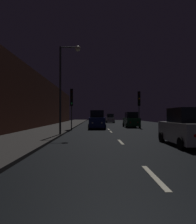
{
  "coord_description": "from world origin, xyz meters",
  "views": [
    {
      "loc": [
        -1.6,
        -2.38,
        1.67
      ],
      "look_at": [
        -1.35,
        14.54,
        1.94
      ],
      "focal_mm": 31.83,
      "sensor_mm": 36.0,
      "label": 1
    }
  ],
  "objects_px": {
    "traffic_light_far_right": "(139,101)",
    "traffic_light_far_left": "(72,100)",
    "streetlamp_overhead": "(66,76)",
    "car_approaching_headlights": "(97,120)",
    "car_parked_right_far": "(131,120)",
    "car_parked_right_near": "(186,128)",
    "car_distant_taillights": "(110,119)"
  },
  "relations": [
    {
      "from": "streetlamp_overhead",
      "to": "car_approaching_headlights",
      "type": "xyz_separation_m",
      "value": [
        2.57,
        8.64,
        -3.77
      ]
    },
    {
      "from": "traffic_light_far_right",
      "to": "car_parked_right_far",
      "type": "bearing_deg",
      "value": -149.18
    },
    {
      "from": "traffic_light_far_right",
      "to": "traffic_light_far_left",
      "type": "height_order",
      "value": "traffic_light_far_right"
    },
    {
      "from": "car_parked_right_far",
      "to": "traffic_light_far_left",
      "type": "bearing_deg",
      "value": 125.85
    },
    {
      "from": "traffic_light_far_right",
      "to": "streetlamp_overhead",
      "type": "height_order",
      "value": "streetlamp_overhead"
    },
    {
      "from": "traffic_light_far_left",
      "to": "streetlamp_overhead",
      "type": "relative_size",
      "value": 0.63
    },
    {
      "from": "traffic_light_far_right",
      "to": "car_distant_taillights",
      "type": "distance_m",
      "value": 18.15
    },
    {
      "from": "car_distant_taillights",
      "to": "car_parked_right_near",
      "type": "height_order",
      "value": "car_parked_right_near"
    },
    {
      "from": "traffic_light_far_left",
      "to": "car_parked_right_near",
      "type": "height_order",
      "value": "traffic_light_far_left"
    },
    {
      "from": "streetlamp_overhead",
      "to": "car_parked_right_far",
      "type": "height_order",
      "value": "streetlamp_overhead"
    },
    {
      "from": "traffic_light_far_right",
      "to": "car_parked_right_near",
      "type": "height_order",
      "value": "traffic_light_far_right"
    },
    {
      "from": "traffic_light_far_right",
      "to": "car_approaching_headlights",
      "type": "height_order",
      "value": "traffic_light_far_right"
    },
    {
      "from": "car_parked_right_far",
      "to": "car_parked_right_near",
      "type": "distance_m",
      "value": 16.44
    },
    {
      "from": "traffic_light_far_right",
      "to": "car_approaching_headlights",
      "type": "relative_size",
      "value": 1.07
    },
    {
      "from": "traffic_light_far_left",
      "to": "car_parked_right_far",
      "type": "xyz_separation_m",
      "value": [
        7.58,
        5.47,
        -2.33
      ]
    },
    {
      "from": "traffic_light_far_right",
      "to": "streetlamp_overhead",
      "type": "xyz_separation_m",
      "value": [
        -8.13,
        -10.05,
        1.33
      ]
    },
    {
      "from": "traffic_light_far_left",
      "to": "car_approaching_headlights",
      "type": "distance_m",
      "value": 4.54
    },
    {
      "from": "traffic_light_far_right",
      "to": "traffic_light_far_left",
      "type": "relative_size",
      "value": 1.05
    },
    {
      "from": "car_parked_right_near",
      "to": "traffic_light_far_left",
      "type": "bearing_deg",
      "value": 34.65
    },
    {
      "from": "car_approaching_headlights",
      "to": "car_parked_right_far",
      "type": "distance_m",
      "value": 5.48
    },
    {
      "from": "car_approaching_headlights",
      "to": "car_parked_right_far",
      "type": "bearing_deg",
      "value": 119.81
    },
    {
      "from": "car_approaching_headlights",
      "to": "traffic_light_far_left",
      "type": "bearing_deg",
      "value": -45.75
    },
    {
      "from": "traffic_light_far_left",
      "to": "car_parked_right_far",
      "type": "distance_m",
      "value": 9.63
    },
    {
      "from": "traffic_light_far_right",
      "to": "traffic_light_far_left",
      "type": "distance_m",
      "value": 9.35
    },
    {
      "from": "traffic_light_far_left",
      "to": "streetlamp_overhead",
      "type": "distance_m",
      "value": 6.09
    },
    {
      "from": "streetlamp_overhead",
      "to": "car_parked_right_far",
      "type": "relative_size",
      "value": 1.74
    },
    {
      "from": "traffic_light_far_left",
      "to": "car_parked_right_far",
      "type": "bearing_deg",
      "value": 117.25
    },
    {
      "from": "streetlamp_overhead",
      "to": "car_parked_right_near",
      "type": "relative_size",
      "value": 1.77
    },
    {
      "from": "streetlamp_overhead",
      "to": "car_approaching_headlights",
      "type": "bearing_deg",
      "value": 73.43
    },
    {
      "from": "car_parked_right_far",
      "to": "car_distant_taillights",
      "type": "xyz_separation_m",
      "value": [
        -1.67,
        16.47,
        -0.05
      ]
    },
    {
      "from": "streetlamp_overhead",
      "to": "car_distant_taillights",
      "type": "height_order",
      "value": "streetlamp_overhead"
    },
    {
      "from": "streetlamp_overhead",
      "to": "car_approaching_headlights",
      "type": "distance_m",
      "value": 9.77
    }
  ]
}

